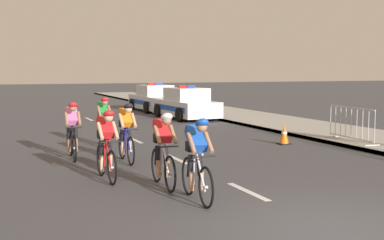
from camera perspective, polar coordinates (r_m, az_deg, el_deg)
The scene contains 14 objects.
ground_plane at distance 8.16m, azimuth 15.17°, elevation -11.54°, with size 160.00×160.00×0.00m, color #424247.
sidewalk_slab at distance 23.61m, azimuth 8.72°, elevation -0.13°, with size 3.67×60.00×0.12m, color #A3A099.
kerb_edge at distance 22.76m, azimuth 4.91°, elevation -0.28°, with size 0.16×60.00×0.13m, color #9E9E99.
lane_markings_centre at distance 17.69m, azimuth -6.20°, elevation -2.18°, with size 0.14×25.60×0.01m.
cyclist_lead at distance 9.37m, azimuth 0.55°, elevation -4.18°, with size 0.44×1.72×1.56m.
cyclist_second at distance 10.51m, azimuth -3.15°, elevation -3.12°, with size 0.43×1.72×1.56m.
cyclist_third at distance 11.29m, azimuth -9.30°, elevation -2.59°, with size 0.42×1.72×1.56m.
cyclist_fourth at distance 13.42m, azimuth -7.15°, elevation -1.27°, with size 0.42×1.72×1.56m.
cyclist_fifth at distance 14.13m, azimuth -12.85°, elevation -1.03°, with size 0.43×1.72×1.56m.
cyclist_sixth at distance 16.34m, azimuth -9.57°, elevation -0.09°, with size 0.43×1.72×1.56m.
police_car_nearest at distance 25.18m, azimuth -0.69°, elevation 1.70°, with size 2.16×4.48×1.59m.
police_car_second at distance 29.75m, azimuth -4.09°, elevation 2.28°, with size 2.05×4.43×1.59m.
crowd_barrier_rear at distance 17.09m, azimuth 16.89°, elevation -0.48°, with size 0.65×2.32×1.07m.
traffic_cone_mid at distance 16.81m, azimuth 9.99°, elevation -1.57°, with size 0.36×0.36×0.64m.
Camera 1 is at (-4.75, -6.19, 2.37)m, focal length 49.13 mm.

